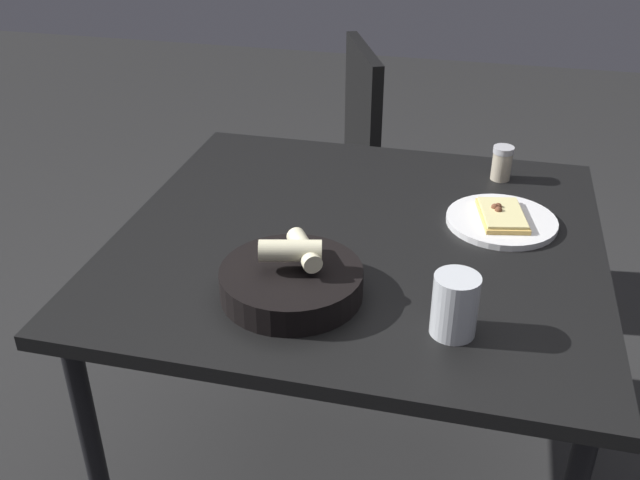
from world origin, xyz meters
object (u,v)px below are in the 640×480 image
at_px(pizza_plate, 502,220).
at_px(bread_basket, 291,280).
at_px(dining_table, 358,261).
at_px(chair_near, 327,160).
at_px(pepper_shaker, 502,165).
at_px(beer_glass, 455,308).

height_order(pizza_plate, bread_basket, bread_basket).
bearing_deg(bread_basket, dining_table, 162.70).
xyz_separation_m(bread_basket, chair_near, (-1.14, -0.20, -0.27)).
height_order(pepper_shaker, chair_near, chair_near).
bearing_deg(dining_table, pepper_shaker, 141.09).
distance_m(pizza_plate, pepper_shaker, 0.23).
bearing_deg(beer_glass, pepper_shaker, 174.24).
distance_m(bread_basket, pepper_shaker, 0.70).
relative_size(bread_basket, chair_near, 0.29).
height_order(bread_basket, chair_near, chair_near).
bearing_deg(pizza_plate, pepper_shaker, -178.04).
distance_m(dining_table, bread_basket, 0.28).
xyz_separation_m(dining_table, beer_glass, (0.29, 0.22, 0.12)).
height_order(pizza_plate, pepper_shaker, pepper_shaker).
bearing_deg(pizza_plate, beer_glass, -10.03).
relative_size(pizza_plate, beer_glass, 2.12).
relative_size(beer_glass, chair_near, 0.13).
bearing_deg(pizza_plate, chair_near, -143.75).
bearing_deg(dining_table, beer_glass, 36.59).
bearing_deg(pizza_plate, bread_basket, -45.03).
bearing_deg(dining_table, bread_basket, -17.30).
relative_size(pizza_plate, bread_basket, 0.91).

